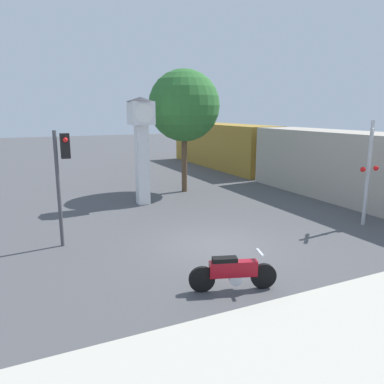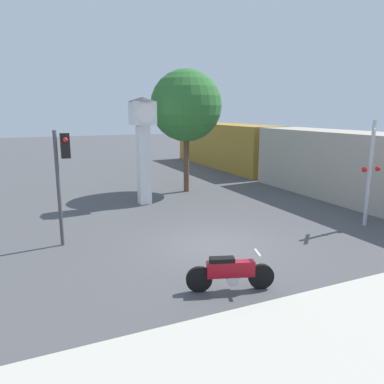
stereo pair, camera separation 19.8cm
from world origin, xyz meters
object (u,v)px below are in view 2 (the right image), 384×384
at_px(motorcycle, 230,272).
at_px(street_tree, 186,106).
at_px(clock_tower, 143,134).
at_px(freight_train, 274,154).
at_px(railroad_crossing_signal, 370,170).
at_px(traffic_light, 62,167).

height_order(motorcycle, street_tree, street_tree).
distance_m(motorcycle, clock_tower, 9.99).
height_order(motorcycle, clock_tower, clock_tower).
xyz_separation_m(freight_train, railroad_crossing_signal, (-2.83, -9.87, 0.51)).
xyz_separation_m(traffic_light, railroad_crossing_signal, (10.92, -2.52, -0.42)).
bearing_deg(clock_tower, street_tree, 30.89).
distance_m(motorcycle, freight_train, 16.27).
relative_size(clock_tower, railroad_crossing_signal, 1.24).
xyz_separation_m(clock_tower, traffic_light, (-4.07, -4.44, -0.70)).
distance_m(freight_train, street_tree, 7.43).
bearing_deg(street_tree, freight_train, 9.60).
relative_size(clock_tower, street_tree, 0.76).
distance_m(railroad_crossing_signal, street_tree, 9.87).
xyz_separation_m(motorcycle, clock_tower, (0.72, 9.55, 2.86)).
distance_m(clock_tower, street_tree, 3.71).
relative_size(motorcycle, railroad_crossing_signal, 0.53).
xyz_separation_m(motorcycle, street_tree, (3.68, 11.32, 4.20)).
height_order(freight_train, street_tree, street_tree).
relative_size(traffic_light, railroad_crossing_signal, 0.94).
bearing_deg(freight_train, street_tree, -170.40).
relative_size(clock_tower, traffic_light, 1.32).
bearing_deg(street_tree, clock_tower, -149.11).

